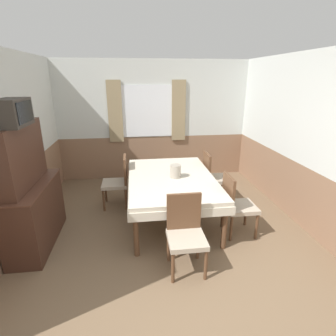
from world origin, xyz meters
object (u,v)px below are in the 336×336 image
Objects in this scene: chair_right_near at (236,203)px; chair_left_far at (119,180)px; chair_right_far at (213,175)px; dining_table at (171,183)px; vase at (175,171)px; tv at (12,113)px; chair_head_near at (186,231)px; sideboard at (30,197)px.

chair_right_near and chair_left_far have the same top height.
chair_right_far and chair_left_far have the same top height.
chair_right_far is at bearing -180.00° from chair_right_near.
dining_table is 1.05m from chair_right_far.
vase is at bearing -28.25° from dining_table.
tv is at bearing -66.80° from chair_right_far.
chair_head_near is at bearing -153.85° from chair_left_far.
dining_table is 2.02m from sideboard.
chair_left_far is at bearing -90.00° from chair_right_far.
sideboard reaches higher than dining_table.
chair_head_near is at bearing -16.59° from tv.
vase is (-0.81, -0.60, 0.34)m from chair_right_far.
dining_table is at bearing -56.68° from chair_right_far.
sideboard is (-2.84, -1.01, 0.21)m from chair_right_far.
sideboard is at bearing -168.57° from vase.
sideboard reaches higher than chair_right_near.
sideboard reaches higher than chair_left_far.
tv is (-1.05, -1.20, 1.35)m from chair_left_far.
chair_head_near is 1.76× the size of tv.
dining_table is at bearing -90.00° from chair_head_near.
chair_right_near reaches higher than dining_table.
chair_right_near and chair_right_far have the same top height.
sideboard is (-1.97, -0.44, 0.07)m from dining_table.
chair_head_near is 1.00× the size of chair_left_far.
sideboard is at bearing 132.58° from chair_left_far.
dining_table is at bearing 12.67° from sideboard.
chair_left_far is 4.49× the size of vase.
chair_head_near is 4.49× the size of vase.
chair_head_near and chair_left_far have the same top height.
chair_left_far is (-0.87, 0.57, -0.14)m from dining_table.
tv reaches higher than chair_right_far.
chair_left_far is at bearing 48.62° from tv.
dining_table is 2.19× the size of chair_right_far.
chair_right_near is 2.85m from sideboard.
dining_table is 2.19× the size of chair_right_near.
sideboard is at bearing -167.33° from dining_table.
dining_table is 3.85× the size of tv.
vase reaches higher than dining_table.
chair_left_far is at bearing 146.68° from dining_table.
tv reaches higher than vase.
vase is (0.06, 1.17, 0.34)m from chair_head_near.
vase is (-0.81, 0.54, 0.34)m from chair_right_near.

